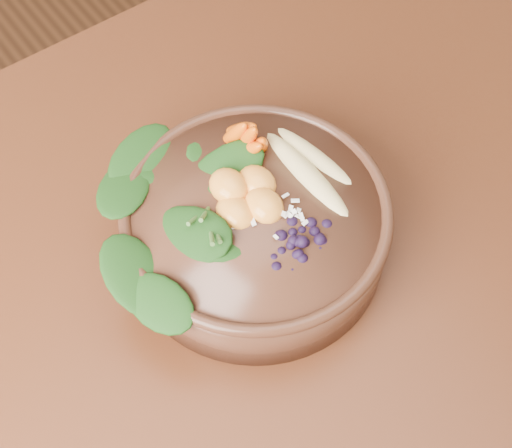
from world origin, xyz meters
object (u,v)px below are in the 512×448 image
Objects in this scene: banana_halves at (311,157)px; mandarin_cluster at (246,189)px; kale_heap at (185,185)px; blueberry_pile at (298,233)px; stoneware_bowl at (256,228)px; carrot_cluster at (244,117)px; dining_table at (336,197)px.

banana_halves is 1.80× the size of mandarin_cluster.
blueberry_pile is (0.07, -0.13, -0.00)m from kale_heap.
kale_heap is (-0.06, 0.06, 0.07)m from stoneware_bowl.
blueberry_pile is (-0.04, -0.16, -0.02)m from carrot_cluster.
stoneware_bowl is 0.07m from mandarin_cluster.
banana_halves is 0.12m from blueberry_pile.
dining_table is at bearing 32.10° from blueberry_pile.
blueberry_pile reaches higher than banana_halves.
dining_table is 7.38× the size of kale_heap.
dining_table is at bearing -27.33° from carrot_cluster.
carrot_cluster is at bearing 61.58° from stoneware_bowl.
carrot_cluster reaches higher than dining_table.
mandarin_cluster is at bearing -129.81° from carrot_cluster.
dining_table is at bearing 12.55° from stoneware_bowl.
banana_halves is at bearing 8.01° from stoneware_bowl.
blueberry_pile is at bearing -84.00° from mandarin_cluster.
carrot_cluster is at bearing 157.94° from dining_table.
kale_heap is 0.16m from banana_halves.
dining_table is 0.27m from mandarin_cluster.
dining_table is at bearing 11.97° from banana_halves.
dining_table is 8.48× the size of banana_halves.
stoneware_bowl is 0.10m from blueberry_pile.
blueberry_pile is at bearing -81.87° from stoneware_bowl.
blueberry_pile is (-0.08, -0.08, 0.01)m from banana_halves.
stoneware_bowl reaches higher than dining_table.
dining_table is 17.53× the size of carrot_cluster.
carrot_cluster reaches higher than mandarin_cluster.
blueberry_pile reaches higher than stoneware_bowl.
mandarin_cluster is at bearing 88.93° from stoneware_bowl.
kale_heap is (-0.24, 0.02, 0.21)m from dining_table.
carrot_cluster is 0.48× the size of banana_halves.
banana_halves is 1.23× the size of blueberry_pile.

